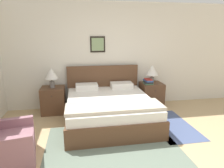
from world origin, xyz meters
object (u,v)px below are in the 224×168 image
armchair (7,144)px  table_lamp_near_window (51,74)px  bed (109,108)px  table_lamp_by_door (152,71)px  nightstand_near_window (53,100)px  nightstand_by_door (151,95)px

armchair → table_lamp_near_window: table_lamp_near_window is taller
table_lamp_near_window → bed: bearing=-29.9°
armchair → table_lamp_by_door: 3.48m
nightstand_near_window → nightstand_by_door: (2.44, 0.00, 0.00)m
table_lamp_by_door → bed: bearing=-149.8°
nightstand_by_door → table_lamp_near_window: bearing=-179.3°
bed → nightstand_near_window: bed is taller
nightstand_by_door → table_lamp_by_door: bearing=-121.9°
bed → table_lamp_near_window: 1.55m
bed → nightstand_by_door: (1.22, 0.73, 0.02)m
armchair → nightstand_near_window: 1.91m
armchair → table_lamp_by_door: table_lamp_by_door is taller
nightstand_by_door → table_lamp_by_door: table_lamp_by_door is taller
bed → table_lamp_near_window: table_lamp_near_window is taller
nightstand_by_door → table_lamp_by_door: size_ratio=1.34×
armchair → bed: bearing=113.0°
nightstand_near_window → table_lamp_near_window: table_lamp_near_window is taller
bed → table_lamp_by_door: size_ratio=4.29×
bed → nightstand_near_window: 1.42m
bed → nightstand_by_door: size_ratio=3.20×
nightstand_near_window → armchair: bearing=-104.0°
nightstand_near_window → table_lamp_by_door: bearing=-0.7°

